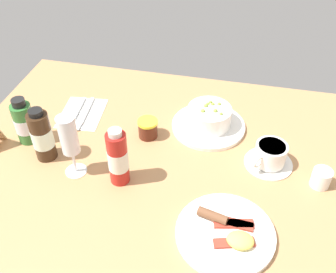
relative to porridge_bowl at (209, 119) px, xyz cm
name	(u,v)px	position (x,y,z in cm)	size (l,w,h in cm)	color
ground_plane	(156,159)	(12.60, 15.11, -4.75)	(110.00, 84.00, 3.00)	#B27F51
porridge_bowl	(209,119)	(0.00, 0.00, 0.00)	(21.83, 21.83, 7.82)	white
cutlery_setting	(81,114)	(39.78, 2.26, -2.99)	(14.17, 17.44, 0.90)	white
coffee_cup	(270,156)	(-17.95, 11.96, -0.10)	(12.94, 12.94, 6.64)	white
creamer_jug	(321,178)	(-30.74, 16.78, -0.69)	(5.79, 4.85, 5.55)	white
wine_glass	(69,138)	(31.61, 25.74, 8.34)	(5.69, 5.69, 17.92)	white
jam_jar	(148,128)	(16.66, 7.66, -0.44)	(5.84, 5.84, 5.57)	#4E1F13
sauce_bottle_red	(118,158)	(19.27, 26.04, 4.47)	(5.15, 5.15, 16.58)	#B21E19
sauce_bottle_green	(24,122)	(49.86, 16.67, 3.08)	(5.70, 5.70, 14.16)	#337233
sauce_bottle_brown	(42,136)	(41.65, 22.00, 4.06)	(5.66, 5.66, 15.79)	#382314
breakfast_plate	(226,233)	(-9.25, 37.34, -2.29)	(22.44, 22.44, 3.70)	white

